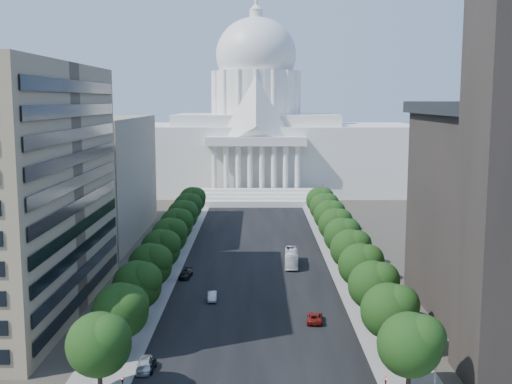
{
  "coord_description": "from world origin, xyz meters",
  "views": [
    {
      "loc": [
        0.31,
        -58.84,
        34.18
      ],
      "look_at": [
        0.13,
        76.41,
        14.78
      ],
      "focal_mm": 45.0,
      "sensor_mm": 36.0,
      "label": 1
    }
  ],
  "objects_px": {
    "car_silver": "(212,296)",
    "car_red": "(315,318)",
    "city_bus": "(292,258)",
    "car_dark_b": "(186,274)",
    "car_parked": "(145,365)",
    "car_dark_a": "(149,366)"
  },
  "relations": [
    {
      "from": "car_dark_a",
      "to": "car_dark_b",
      "type": "bearing_deg",
      "value": 92.96
    },
    {
      "from": "city_bus",
      "to": "car_red",
      "type": "bearing_deg",
      "value": -84.02
    },
    {
      "from": "car_silver",
      "to": "city_bus",
      "type": "distance_m",
      "value": 28.1
    },
    {
      "from": "car_parked",
      "to": "city_bus",
      "type": "xyz_separation_m",
      "value": [
        21.57,
        52.7,
        0.76
      ]
    },
    {
      "from": "car_dark_a",
      "to": "car_silver",
      "type": "relative_size",
      "value": 0.9
    },
    {
      "from": "car_dark_a",
      "to": "car_silver",
      "type": "height_order",
      "value": "car_silver"
    },
    {
      "from": "car_dark_b",
      "to": "car_parked",
      "type": "xyz_separation_m",
      "value": [
        -0.5,
        -43.24,
        0.08
      ]
    },
    {
      "from": "car_silver",
      "to": "car_red",
      "type": "distance_m",
      "value": 19.88
    },
    {
      "from": "car_silver",
      "to": "car_red",
      "type": "xyz_separation_m",
      "value": [
        16.69,
        -10.81,
        -0.0
      ]
    },
    {
      "from": "city_bus",
      "to": "car_dark_b",
      "type": "bearing_deg",
      "value": -152.71
    },
    {
      "from": "car_silver",
      "to": "city_bus",
      "type": "bearing_deg",
      "value": 54.42
    },
    {
      "from": "car_silver",
      "to": "car_parked",
      "type": "xyz_separation_m",
      "value": [
        -6.61,
        -28.92,
        0.1
      ]
    },
    {
      "from": "car_silver",
      "to": "car_dark_b",
      "type": "relative_size",
      "value": 0.86
    },
    {
      "from": "car_silver",
      "to": "car_dark_b",
      "type": "bearing_deg",
      "value": 109.72
    },
    {
      "from": "car_dark_b",
      "to": "car_parked",
      "type": "relative_size",
      "value": 1.06
    },
    {
      "from": "car_dark_a",
      "to": "car_dark_b",
      "type": "xyz_separation_m",
      "value": [
        0.0,
        43.27,
        0.07
      ]
    },
    {
      "from": "car_parked",
      "to": "car_red",
      "type": "bearing_deg",
      "value": 34.73
    },
    {
      "from": "car_dark_a",
      "to": "car_parked",
      "type": "distance_m",
      "value": 0.52
    },
    {
      "from": "car_silver",
      "to": "car_dark_a",
      "type": "bearing_deg",
      "value": -105.34
    },
    {
      "from": "car_silver",
      "to": "city_bus",
      "type": "height_order",
      "value": "city_bus"
    },
    {
      "from": "car_silver",
      "to": "car_dark_b",
      "type": "distance_m",
      "value": 15.57
    },
    {
      "from": "car_parked",
      "to": "city_bus",
      "type": "relative_size",
      "value": 0.42
    }
  ]
}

